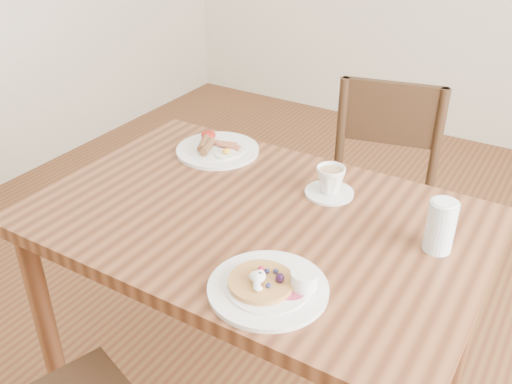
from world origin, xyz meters
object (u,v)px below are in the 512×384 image
(dining_table, at_px, (256,244))
(water_glass, at_px, (441,226))
(pancake_plate, at_px, (270,286))
(breakfast_plate, at_px, (216,148))
(chair_far, at_px, (378,192))
(teacup_saucer, at_px, (330,182))

(dining_table, height_order, water_glass, water_glass)
(pancake_plate, relative_size, breakfast_plate, 1.00)
(breakfast_plate, distance_m, water_glass, 0.79)
(water_glass, bearing_deg, dining_table, -168.06)
(chair_far, distance_m, pancake_plate, 1.01)
(chair_far, bearing_deg, pancake_plate, 82.60)
(dining_table, distance_m, teacup_saucer, 0.27)
(chair_far, relative_size, water_glass, 6.60)
(pancake_plate, xyz_separation_m, teacup_saucer, (-0.07, 0.45, 0.02))
(chair_far, bearing_deg, water_glass, 107.35)
(chair_far, xyz_separation_m, teacup_saucer, (0.02, -0.51, 0.29))
(dining_table, height_order, teacup_saucer, teacup_saucer)
(breakfast_plate, relative_size, teacup_saucer, 1.93)
(dining_table, height_order, chair_far, chair_far)
(chair_far, distance_m, teacup_saucer, 0.59)
(dining_table, relative_size, teacup_saucer, 8.57)
(chair_far, distance_m, breakfast_plate, 0.67)
(pancake_plate, height_order, water_glass, water_glass)
(pancake_plate, relative_size, water_glass, 2.02)
(dining_table, distance_m, pancake_plate, 0.34)
(breakfast_plate, height_order, water_glass, water_glass)
(breakfast_plate, xyz_separation_m, water_glass, (0.77, -0.16, 0.06))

